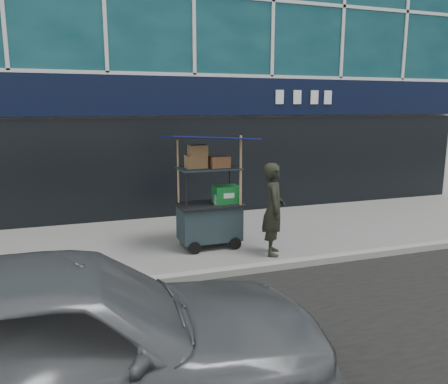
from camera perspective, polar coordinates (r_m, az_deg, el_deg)
name	(u,v)px	position (r m, az deg, el deg)	size (l,w,h in m)	color
ground	(257,267)	(7.49, 4.28, -9.74)	(80.00, 80.00, 0.00)	slate
curb	(261,268)	(7.29, 4.90, -9.82)	(80.00, 0.18, 0.12)	gray
vendor_cart	(210,208)	(8.32, -1.81, -2.05)	(1.65, 1.18, 2.19)	#1A272C
vendor_man	(273,209)	(7.92, 6.48, -2.25)	(0.61, 0.40, 1.68)	black
parked_car	(55,346)	(3.91, -21.20, -18.27)	(1.86, 4.62, 1.57)	#5A5E62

